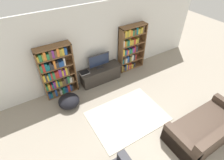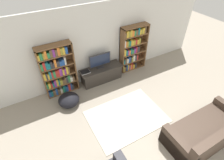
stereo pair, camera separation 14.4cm
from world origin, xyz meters
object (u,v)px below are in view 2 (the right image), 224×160
laptop (85,72)px  couch_right_sofa (206,132)px  beanbag_ottoman (69,100)px  bookshelf_right (132,48)px  television (100,60)px  tv_stand (101,74)px  bookshelf_left (57,71)px

laptop → couch_right_sofa: size_ratio=0.15×
beanbag_ottoman → couch_right_sofa: bearing=-47.1°
bookshelf_right → television: (-1.32, -0.06, -0.07)m
couch_right_sofa → tv_stand: bearing=110.0°
bookshelf_right → couch_right_sofa: size_ratio=0.84×
couch_right_sofa → bookshelf_left: bearing=127.1°
beanbag_ottoman → laptop: bearing=36.6°
bookshelf_left → television: bearing=-2.4°
bookshelf_left → beanbag_ottoman: size_ratio=2.72×
television → couch_right_sofa: bearing=-70.4°
bookshelf_left → laptop: bookshelf_left is taller
bookshelf_left → television: 1.42m
bookshelf_left → tv_stand: size_ratio=1.16×
bookshelf_right → tv_stand: 1.46m
bookshelf_left → bookshelf_right: bearing=0.1°
tv_stand → television: television is taller
television → beanbag_ottoman: (-1.39, -0.62, -0.63)m
laptop → couch_right_sofa: 3.89m
bookshelf_right → couch_right_sofa: bearing=-91.4°
bookshelf_left → couch_right_sofa: 4.43m
bookshelf_right → tv_stand: bookshelf_right is taller
bookshelf_left → beanbag_ottoman: bearing=-87.8°
laptop → couch_right_sofa: bearing=-62.3°
bookshelf_left → beanbag_ottoman: (0.03, -0.68, -0.67)m
laptop → couch_right_sofa: (1.80, -3.43, -0.27)m
television → laptop: 0.63m
tv_stand → television: 0.54m
television → bookshelf_right: bearing=2.7°
tv_stand → laptop: laptop is taller
tv_stand → beanbag_ottoman: bearing=-157.9°
television → couch_right_sofa: size_ratio=0.37×
television → beanbag_ottoman: television is taller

